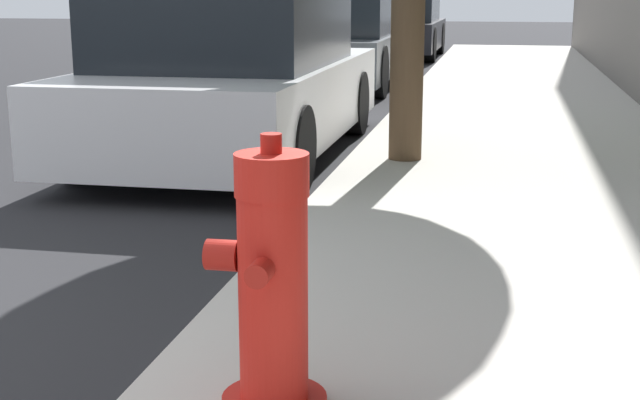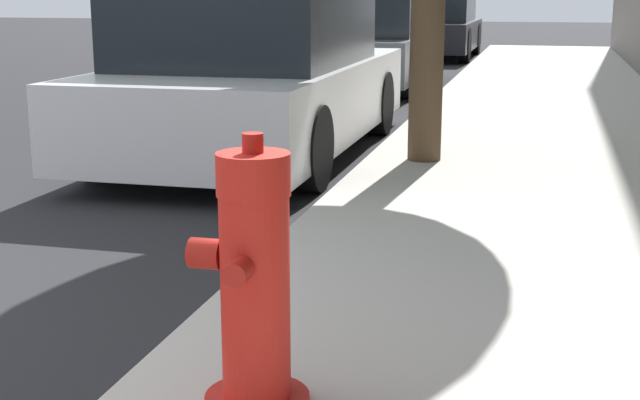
{
  "view_description": "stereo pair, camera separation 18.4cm",
  "coord_description": "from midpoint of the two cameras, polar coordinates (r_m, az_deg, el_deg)",
  "views": [
    {
      "loc": [
        3.07,
        -2.48,
        1.44
      ],
      "look_at": [
        2.3,
        1.31,
        0.52
      ],
      "focal_mm": 50.0,
      "sensor_mm": 36.0,
      "label": 1
    },
    {
      "loc": [
        3.25,
        -2.44,
        1.44
      ],
      "look_at": [
        2.3,
        1.31,
        0.52
      ],
      "focal_mm": 50.0,
      "sensor_mm": 36.0,
      "label": 2
    }
  ],
  "objects": [
    {
      "name": "fire_hydrant",
      "position": [
        2.83,
        -2.38,
        -5.52
      ],
      "size": [
        0.39,
        0.4,
        0.9
      ],
      "color": "red",
      "rests_on": "sidewalk_slab"
    },
    {
      "name": "parked_car_near",
      "position": [
        7.88,
        -3.43,
        7.69
      ],
      "size": [
        1.88,
        4.37,
        1.39
      ],
      "color": "silver",
      "rests_on": "ground_plane"
    },
    {
      "name": "parked_car_mid",
      "position": [
        13.44,
        3.56,
        9.91
      ],
      "size": [
        1.75,
        4.09,
        1.32
      ],
      "color": "#4C5156",
      "rests_on": "ground_plane"
    },
    {
      "name": "parked_car_far",
      "position": [
        19.65,
        7.44,
        10.86
      ],
      "size": [
        1.86,
        4.1,
        1.28
      ],
      "color": "black",
      "rests_on": "ground_plane"
    }
  ]
}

